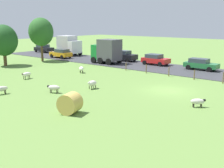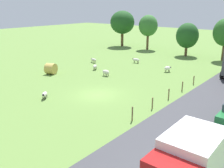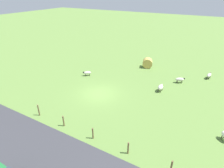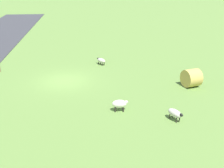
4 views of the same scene
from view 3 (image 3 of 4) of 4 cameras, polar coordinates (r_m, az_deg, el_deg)
The scene contains 12 objects.
ground_plane at distance 21.45m, azimuth -4.00°, elevation -3.06°, with size 160.00×160.00×0.00m, color olive.
road_strip at distance 15.60m, azimuth -28.25°, elevation -21.10°, with size 8.00×80.00×0.06m, color #38383D.
sheep_0 at distance 22.41m, azimuth 14.97°, elevation -0.99°, with size 1.10×0.57×0.82m.
sheep_2 at distance 25.21m, azimuth 20.50°, elevation 1.36°, with size 0.96×1.24×0.74m.
sheep_3 at distance 25.85m, azimuth -7.80°, elevation 3.51°, with size 1.00×1.10×0.67m.
sheep_5 at distance 28.10m, azimuth 28.16°, elevation 2.47°, with size 1.32×0.67×0.73m.
hay_bale_0 at distance 28.89m, azimuth 11.07°, elevation 6.52°, with size 1.47×1.47×1.23m, color tan.
fence_post_0 at distance 19.01m, azimuth -22.02°, elevation -7.61°, with size 0.12×0.12×1.21m, color brown.
fence_post_1 at distance 17.02m, azimuth -14.96°, elevation -11.16°, with size 0.12×0.12×1.08m, color brown.
fence_post_2 at distance 15.39m, azimuth -6.02°, elevation -15.13°, with size 0.12×0.12×1.07m, color brown.
fence_post_3 at distance 14.27m, azimuth 5.09°, elevation -19.38°, with size 0.12×0.12×1.07m, color brown.
fence_post_4 at distance 13.82m, azimuth 18.12°, elevation -23.35°, with size 0.12×0.12×1.02m, color brown.
Camera 3 is at (15.29, 10.27, 10.99)m, focal length 29.16 mm.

